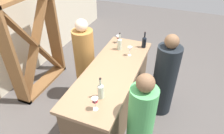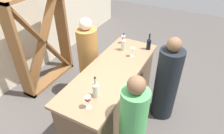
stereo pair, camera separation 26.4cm
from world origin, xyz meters
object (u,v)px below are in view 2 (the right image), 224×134
object	(u,v)px
wine_rack	(43,41)
wine_glass_near_center	(88,100)
person_center_guest	(167,83)
person_server_behind	(89,63)
wine_bottle_center_near_black	(149,43)
wine_glass_near_left	(133,51)
wine_glass_near_right	(123,38)
wine_bottle_second_left_clear_pale	(123,44)
wine_bottle_leftmost_clear_pale	(96,89)
person_left_guest	(132,130)

from	to	relation	value
wine_rack	wine_glass_near_center	world-z (taller)	wine_rack
person_center_guest	person_server_behind	world-z (taller)	person_server_behind
wine_bottle_center_near_black	wine_glass_near_left	world-z (taller)	wine_bottle_center_near_black
wine_glass_near_center	person_center_guest	world-z (taller)	person_center_guest
wine_glass_near_right	wine_glass_near_center	bearing A→B (deg)	-169.13
wine_rack	wine_bottle_second_left_clear_pale	distance (m)	1.59
wine_bottle_leftmost_clear_pale	wine_bottle_second_left_clear_pale	world-z (taller)	wine_bottle_second_left_clear_pale
wine_bottle_center_near_black	wine_glass_near_left	xyz separation A→B (m)	(-0.35, 0.15, -0.00)
wine_bottle_second_left_clear_pale	wine_glass_near_right	world-z (taller)	wine_bottle_second_left_clear_pale
wine_glass_near_right	person_left_guest	distance (m)	1.76
wine_bottle_center_near_black	wine_glass_near_right	size ratio (longest dim) A/B	2.05
wine_bottle_second_left_clear_pale	wine_glass_near_left	xyz separation A→B (m)	(-0.12, -0.22, -0.01)
wine_bottle_leftmost_clear_pale	person_server_behind	world-z (taller)	person_server_behind
wine_bottle_leftmost_clear_pale	wine_glass_near_left	distance (m)	1.09
wine_bottle_leftmost_clear_pale	wine_glass_near_left	world-z (taller)	wine_bottle_leftmost_clear_pale
person_server_behind	wine_glass_near_center	bearing A→B (deg)	-62.74
wine_glass_near_center	wine_glass_near_right	world-z (taller)	wine_glass_near_center
wine_glass_near_center	person_left_guest	distance (m)	0.66
wine_glass_near_left	person_left_guest	bearing A→B (deg)	-156.28
wine_glass_near_right	wine_bottle_leftmost_clear_pale	bearing A→B (deg)	-168.44
wine_glass_near_right	wine_bottle_center_near_black	bearing A→B (deg)	-89.57
wine_rack	person_left_guest	xyz separation A→B (m)	(-0.94, -2.28, -0.21)
person_left_guest	person_center_guest	bearing A→B (deg)	-110.53
wine_glass_near_right	wine_glass_near_left	bearing A→B (deg)	-136.49
wine_rack	wine_bottle_center_near_black	bearing A→B (deg)	-73.52
wine_bottle_leftmost_clear_pale	person_center_guest	xyz separation A→B (m)	(1.06, -0.66, -0.42)
wine_bottle_leftmost_clear_pale	person_left_guest	size ratio (longest dim) A/B	0.20
wine_glass_near_left	person_left_guest	xyz separation A→B (m)	(-1.16, -0.51, -0.38)
wine_bottle_leftmost_clear_pale	wine_glass_near_center	size ratio (longest dim) A/B	1.74
wine_bottle_leftmost_clear_pale	wine_bottle_center_near_black	bearing A→B (deg)	-7.38
wine_glass_near_left	person_center_guest	distance (m)	0.75
person_left_guest	person_server_behind	xyz separation A→B (m)	(0.97, 1.27, 0.01)
person_left_guest	wine_bottle_second_left_clear_pale	bearing A→B (deg)	-74.63
wine_bottle_second_left_clear_pale	person_left_guest	size ratio (longest dim) A/B	0.20
wine_bottle_second_left_clear_pale	person_server_behind	distance (m)	0.72
wine_bottle_second_left_clear_pale	wine_bottle_center_near_black	size ratio (longest dim) A/B	1.06
wine_bottle_leftmost_clear_pale	wine_glass_near_right	xyz separation A→B (m)	(1.43, 0.29, -0.02)
wine_bottle_leftmost_clear_pale	wine_glass_near_right	distance (m)	1.46
wine_bottle_center_near_black	wine_glass_near_left	size ratio (longest dim) A/B	1.86
wine_glass_near_left	wine_glass_near_center	size ratio (longest dim) A/B	0.89
wine_rack	wine_glass_near_left	distance (m)	1.79
wine_rack	person_center_guest	world-z (taller)	wine_rack
wine_bottle_leftmost_clear_pale	person_left_guest	distance (m)	0.67
wine_bottle_leftmost_clear_pale	wine_glass_near_right	bearing A→B (deg)	11.56
wine_rack	wine_bottle_leftmost_clear_pale	distance (m)	1.95
wine_bottle_second_left_clear_pale	wine_glass_near_left	size ratio (longest dim) A/B	1.97
wine_glass_near_center	person_center_guest	distance (m)	1.48
wine_bottle_second_left_clear_pale	person_server_behind	size ratio (longest dim) A/B	0.20
wine_bottle_leftmost_clear_pale	person_center_guest	size ratio (longest dim) A/B	0.21
person_center_guest	person_left_guest	bearing A→B (deg)	92.05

